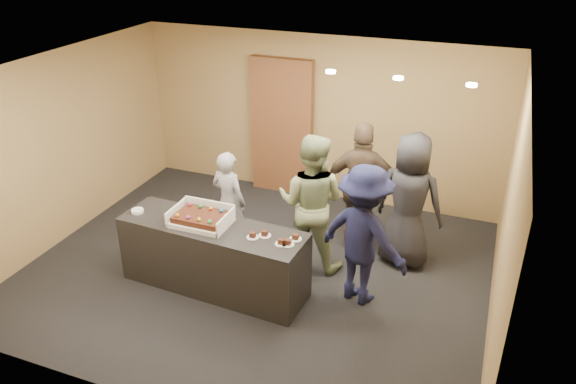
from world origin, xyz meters
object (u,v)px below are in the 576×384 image
(person_server_grey, at_px, (229,201))
(storage_cabinet, at_px, (282,127))
(person_sage_man, at_px, (311,203))
(cake_box, at_px, (202,219))
(plate_stack, at_px, (137,211))
(person_brown_extra, at_px, (362,188))
(sheet_cake, at_px, (201,217))
(person_navy_man, at_px, (363,236))
(person_dark_suit, at_px, (409,201))
(serving_counter, at_px, (214,257))

(person_server_grey, bearing_deg, storage_cabinet, -79.07)
(person_sage_man, bearing_deg, cake_box, 37.85)
(storage_cabinet, xyz_separation_m, plate_stack, (-0.81, -2.99, -0.23))
(cake_box, height_order, person_brown_extra, person_brown_extra)
(sheet_cake, height_order, person_navy_man, person_navy_man)
(plate_stack, xyz_separation_m, person_server_grey, (0.81, 0.98, -0.18))
(person_sage_man, bearing_deg, sheet_cake, 38.64)
(storage_cabinet, xyz_separation_m, person_dark_suit, (2.40, -1.48, -0.22))
(person_dark_suit, bearing_deg, person_server_grey, 21.59)
(person_server_grey, bearing_deg, plate_stack, 61.19)
(serving_counter, distance_m, person_brown_extra, 2.24)
(plate_stack, height_order, person_server_grey, person_server_grey)
(person_brown_extra, relative_size, person_dark_suit, 1.01)
(person_brown_extra, bearing_deg, serving_counter, 40.24)
(sheet_cake, distance_m, person_dark_suit, 2.73)
(plate_stack, relative_size, person_navy_man, 0.09)
(person_navy_man, bearing_deg, serving_counter, 32.94)
(serving_counter, relative_size, person_brown_extra, 1.27)
(person_navy_man, distance_m, person_brown_extra, 1.20)
(sheet_cake, relative_size, person_server_grey, 0.41)
(person_server_grey, bearing_deg, sheet_cake, 106.76)
(person_sage_man, relative_size, person_brown_extra, 1.00)
(serving_counter, height_order, person_dark_suit, person_dark_suit)
(serving_counter, distance_m, cake_box, 0.52)
(storage_cabinet, bearing_deg, serving_counter, -85.31)
(cake_box, height_order, person_dark_suit, person_dark_suit)
(person_sage_man, height_order, person_brown_extra, person_sage_man)
(serving_counter, bearing_deg, person_server_grey, 107.90)
(person_navy_man, xyz_separation_m, person_dark_suit, (0.35, 1.03, 0.04))
(person_navy_man, bearing_deg, person_brown_extra, -55.76)
(sheet_cake, bearing_deg, storage_cabinet, 91.87)
(person_sage_man, bearing_deg, person_navy_man, 147.75)
(cake_box, relative_size, person_server_grey, 0.48)
(person_navy_man, relative_size, person_dark_suit, 0.96)
(storage_cabinet, bearing_deg, person_navy_man, -50.86)
(plate_stack, bearing_deg, person_sage_man, 25.70)
(person_brown_extra, bearing_deg, cake_box, 37.08)
(person_server_grey, distance_m, person_brown_extra, 1.86)
(person_brown_extra, bearing_deg, plate_stack, 25.79)
(serving_counter, height_order, plate_stack, plate_stack)
(person_sage_man, distance_m, person_dark_suit, 1.30)
(person_navy_man, bearing_deg, person_server_grey, 5.26)
(serving_counter, xyz_separation_m, person_sage_man, (0.97, 0.94, 0.50))
(serving_counter, bearing_deg, person_navy_man, 17.54)
(cake_box, bearing_deg, storage_cabinet, 91.89)
(serving_counter, relative_size, storage_cabinet, 1.04)
(cake_box, xyz_separation_m, person_server_grey, (-0.10, 0.92, -0.21))
(person_navy_man, height_order, person_dark_suit, person_dark_suit)
(plate_stack, height_order, person_sage_man, person_sage_man)
(person_navy_man, bearing_deg, storage_cabinet, -31.96)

